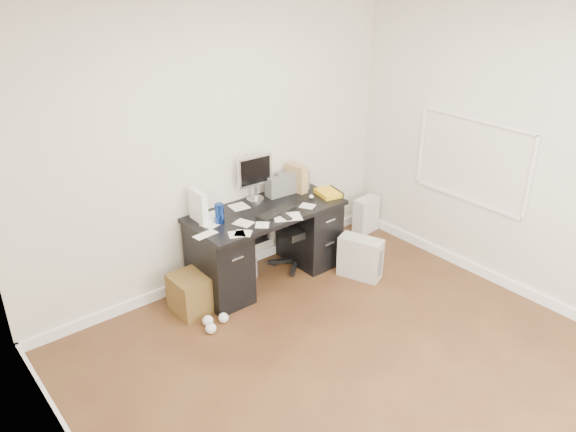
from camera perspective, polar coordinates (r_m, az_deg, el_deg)
name	(u,v)px	position (r m, az deg, el deg)	size (l,w,h in m)	color
ground	(366,378)	(4.52, 7.92, -16.00)	(4.00, 4.00, 0.00)	#412315
room_shell	(382,175)	(3.69, 9.48, 4.15)	(4.02, 4.02, 2.71)	beige
desk	(267,242)	(5.47, -2.19, -2.63)	(1.50, 0.70, 0.75)	black
loose_papers	(252,217)	(5.17, -3.68, -0.06)	(1.10, 0.60, 0.00)	silver
lcd_monitor	(255,178)	(5.43, -3.40, 3.90)	(0.37, 0.21, 0.46)	silver
keyboard	(276,212)	(5.22, -1.24, 0.40)	(0.40, 0.14, 0.02)	black
computer_mouse	(311,197)	(5.50, 2.37, 1.93)	(0.06, 0.06, 0.06)	silver
travel_mug	(220,214)	(5.04, -6.97, 0.25)	(0.08, 0.08, 0.18)	navy
white_binder	(198,206)	(5.08, -9.12, 1.00)	(0.12, 0.26, 0.30)	white
magazine_file	(297,178)	(5.67, 0.87, 3.90)	(0.12, 0.24, 0.28)	#A27E4E
pen_cup	(276,184)	(5.57, -1.20, 3.24)	(0.10, 0.10, 0.23)	#573419
yellow_book	(328,193)	(5.62, 4.12, 2.36)	(0.20, 0.25, 0.04)	yellow
paper_remote	(287,216)	(5.15, -0.06, 0.01)	(0.26, 0.21, 0.02)	silver
office_chair	(296,222)	(5.67, 0.85, -0.62)	(0.54, 0.54, 0.96)	#4E504E
pc_tower	(360,258)	(5.62, 7.35, -4.21)	(0.19, 0.42, 0.42)	#B6B0A5
shopping_bag	(366,215)	(6.52, 7.92, 0.11)	(0.30, 0.22, 0.41)	silver
wicker_basket	(193,293)	(5.17, -9.62, -7.69)	(0.36, 0.36, 0.36)	#473115
desk_printer	(234,271)	(5.58, -5.51, -5.62)	(0.36, 0.30, 0.21)	slate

